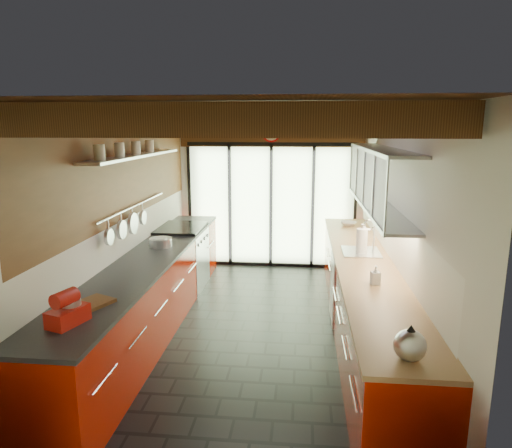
# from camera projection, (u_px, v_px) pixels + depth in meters

# --- Properties ---
(ground) EXTENTS (5.50, 5.50, 0.00)m
(ground) POSITION_uv_depth(u_px,v_px,m) (255.00, 331.00, 5.55)
(ground) COLOR black
(ground) RESTS_ON ground
(room_shell) EXTENTS (5.50, 5.50, 5.50)m
(room_shell) POSITION_uv_depth(u_px,v_px,m) (255.00, 197.00, 5.21)
(room_shell) COLOR silver
(room_shell) RESTS_ON ground
(ceiling_beams) EXTENTS (3.14, 5.06, 4.90)m
(ceiling_beams) POSITION_uv_depth(u_px,v_px,m) (258.00, 125.00, 5.40)
(ceiling_beams) COLOR #593316
(ceiling_beams) RESTS_ON ground
(glass_door) EXTENTS (2.95, 0.10, 2.90)m
(glass_door) POSITION_uv_depth(u_px,v_px,m) (271.00, 173.00, 7.83)
(glass_door) COLOR #C6EAAD
(glass_door) RESTS_ON ground
(left_counter) EXTENTS (0.68, 5.00, 0.92)m
(left_counter) POSITION_uv_depth(u_px,v_px,m) (152.00, 292.00, 5.58)
(left_counter) COLOR #A01300
(left_counter) RESTS_ON ground
(range_stove) EXTENTS (0.66, 0.90, 0.97)m
(range_stove) POSITION_uv_depth(u_px,v_px,m) (182.00, 258.00, 6.99)
(range_stove) COLOR silver
(range_stove) RESTS_ON ground
(right_counter) EXTENTS (0.68, 5.00, 0.92)m
(right_counter) POSITION_uv_depth(u_px,v_px,m) (363.00, 299.00, 5.33)
(right_counter) COLOR #A01300
(right_counter) RESTS_ON ground
(sink_assembly) EXTENTS (0.45, 0.52, 0.43)m
(sink_assembly) POSITION_uv_depth(u_px,v_px,m) (362.00, 249.00, 5.61)
(sink_assembly) COLOR silver
(sink_assembly) RESTS_ON right_counter
(upper_cabinets_right) EXTENTS (0.34, 3.00, 3.00)m
(upper_cabinets_right) POSITION_uv_depth(u_px,v_px,m) (379.00, 178.00, 5.32)
(upper_cabinets_right) COLOR silver
(upper_cabinets_right) RESTS_ON ground
(left_wall_fixtures) EXTENTS (0.28, 2.60, 0.96)m
(left_wall_fixtures) POSITION_uv_depth(u_px,v_px,m) (134.00, 174.00, 5.44)
(left_wall_fixtures) COLOR silver
(left_wall_fixtures) RESTS_ON ground
(stand_mixer) EXTENTS (0.27, 0.36, 0.29)m
(stand_mixer) POSITION_uv_depth(u_px,v_px,m) (68.00, 310.00, 3.57)
(stand_mixer) COLOR red
(stand_mixer) RESTS_ON left_counter
(pot_large) EXTENTS (0.22, 0.22, 0.12)m
(pot_large) POSITION_uv_depth(u_px,v_px,m) (160.00, 242.00, 5.86)
(pot_large) COLOR silver
(pot_large) RESTS_ON left_counter
(pot_small) EXTENTS (0.35, 0.35, 0.11)m
(pot_small) POSITION_uv_depth(u_px,v_px,m) (161.00, 242.00, 5.88)
(pot_small) COLOR silver
(pot_small) RESTS_ON left_counter
(cutting_board) EXTENTS (0.38, 0.43, 0.03)m
(cutting_board) POSITION_uv_depth(u_px,v_px,m) (91.00, 304.00, 3.95)
(cutting_board) COLOR brown
(cutting_board) RESTS_ON left_counter
(kettle) EXTENTS (0.28, 0.30, 0.25)m
(kettle) POSITION_uv_depth(u_px,v_px,m) (410.00, 343.00, 3.02)
(kettle) COLOR silver
(kettle) RESTS_ON right_counter
(paper_towel) EXTENTS (0.18, 0.18, 0.37)m
(paper_towel) POSITION_uv_depth(u_px,v_px,m) (362.00, 241.00, 5.53)
(paper_towel) COLOR white
(paper_towel) RESTS_ON right_counter
(soap_bottle) EXTENTS (0.10, 0.10, 0.19)m
(soap_bottle) POSITION_uv_depth(u_px,v_px,m) (376.00, 275.00, 4.47)
(soap_bottle) COLOR silver
(soap_bottle) RESTS_ON right_counter
(bowl) EXTENTS (0.29, 0.29, 0.06)m
(bowl) POSITION_uv_depth(u_px,v_px,m) (348.00, 224.00, 7.14)
(bowl) COLOR silver
(bowl) RESTS_ON right_counter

